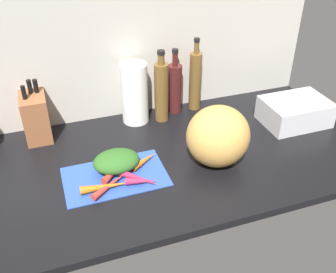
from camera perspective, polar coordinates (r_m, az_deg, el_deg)
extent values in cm
cube|color=black|center=(150.60, -1.96, -3.57)|extent=(170.00, 80.00, 3.00)
cube|color=#BCB7AD|center=(168.29, -6.23, 12.68)|extent=(170.00, 3.00, 60.00)
cube|color=#2D51B7|center=(141.26, -7.80, -5.83)|extent=(36.71, 22.69, 0.80)
cone|color=#B2264C|center=(141.50, -5.92, -4.75)|extent=(11.65, 2.71, 2.45)
cone|color=#B2264C|center=(135.47, -3.95, -6.57)|extent=(11.21, 5.94, 2.74)
cone|color=#B2264C|center=(136.78, -4.45, -6.12)|extent=(13.17, 13.35, 2.81)
cone|color=orange|center=(144.84, -3.47, -3.52)|extent=(11.99, 8.53, 2.74)
cone|color=orange|center=(134.62, -9.11, -7.26)|extent=(17.61, 4.22, 2.87)
cone|color=red|center=(141.25, -7.69, -4.89)|extent=(12.80, 12.35, 2.79)
cone|color=red|center=(135.44, -8.47, -7.00)|extent=(15.06, 11.40, 2.48)
ellipsoid|color=#2D6023|center=(141.66, -7.62, -3.63)|extent=(17.00, 13.07, 7.19)
ellipsoid|color=gold|center=(142.07, 7.38, 0.04)|extent=(23.54, 22.32, 23.10)
cube|color=brown|center=(165.91, -18.90, 2.83)|extent=(9.95, 16.54, 19.10)
cylinder|color=black|center=(158.37, -20.48, 6.10)|extent=(1.73, 1.73, 5.50)
cylinder|color=black|center=(162.55, -19.72, 6.96)|extent=(1.80, 1.80, 5.50)
cylinder|color=black|center=(162.13, -18.91, 7.06)|extent=(1.83, 1.83, 5.50)
cylinder|color=white|center=(167.08, -4.95, 6.35)|extent=(11.50, 11.50, 26.74)
cylinder|color=brown|center=(167.62, -0.98, 6.46)|extent=(6.05, 6.05, 26.18)
cylinder|color=brown|center=(161.28, -1.04, 11.30)|extent=(2.85, 2.85, 4.35)
cylinder|color=black|center=(160.18, -1.05, 12.29)|extent=(3.28, 3.28, 1.60)
cylinder|color=#471919|center=(175.20, 1.00, 7.03)|extent=(6.30, 6.30, 22.42)
cylinder|color=#471919|center=(169.39, 1.05, 11.32)|extent=(2.41, 2.41, 5.86)
cylinder|color=black|center=(168.02, 1.06, 12.50)|extent=(2.78, 2.78, 1.60)
cylinder|color=brown|center=(177.35, 4.02, 8.07)|extent=(5.55, 5.55, 26.75)
cylinder|color=brown|center=(171.13, 4.23, 12.92)|extent=(2.24, 2.24, 5.26)
cylinder|color=black|center=(169.97, 4.28, 14.00)|extent=(2.57, 2.57, 1.60)
cube|color=silver|center=(177.61, 18.18, 3.50)|extent=(27.63, 19.97, 10.71)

